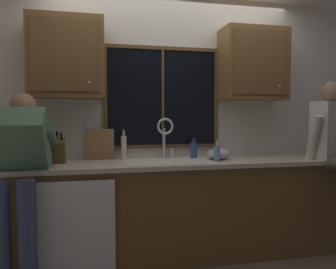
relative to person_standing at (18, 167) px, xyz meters
name	(u,v)px	position (x,y,z in m)	size (l,w,h in m)	color
back_wall	(171,122)	(1.34, 0.66, 0.32)	(5.92, 0.12, 2.55)	silver
window_glass	(162,98)	(1.25, 0.59, 0.57)	(1.10, 0.02, 0.95)	black
window_frame_top	(163,48)	(1.25, 0.58, 1.07)	(1.17, 0.02, 0.04)	brown
window_frame_bottom	(163,146)	(1.25, 0.58, 0.08)	(1.17, 0.02, 0.04)	brown
window_frame_left	(105,97)	(0.68, 0.58, 0.57)	(0.04, 0.02, 0.95)	brown
window_frame_right	(216,98)	(1.81, 0.58, 0.57)	(0.04, 0.02, 0.95)	brown
window_mullion_center	(163,98)	(1.25, 0.58, 0.57)	(0.02, 0.02, 0.95)	brown
lower_cabinet_run	(179,211)	(1.34, 0.31, -0.51)	(3.52, 0.58, 0.88)	brown
countertop	(179,163)	(1.34, 0.29, -0.05)	(3.58, 0.62, 0.04)	beige
dishwasher_front	(77,227)	(0.43, -0.01, -0.49)	(0.60, 0.02, 0.74)	white
upper_cabinet_left	(67,58)	(0.34, 0.43, 0.91)	(0.65, 0.36, 0.72)	brown
upper_cabinet_right	(253,65)	(2.15, 0.43, 0.91)	(0.65, 0.36, 0.72)	brown
sink	(169,171)	(1.25, 0.30, -0.13)	(0.80, 0.46, 0.21)	white
faucet	(166,133)	(1.25, 0.48, 0.22)	(0.18, 0.09, 0.40)	silver
person_standing	(18,167)	(0.00, 0.00, 0.00)	(0.53, 0.70, 1.53)	#384260
knife_block	(58,151)	(0.26, 0.36, 0.08)	(0.12, 0.18, 0.32)	brown
cutting_board	(100,145)	(0.62, 0.52, 0.12)	(0.27, 0.02, 0.30)	#997047
mixing_bowl	(218,154)	(1.74, 0.31, 0.02)	(0.23, 0.23, 0.11)	#B7B7BC
soap_dispenser	(217,153)	(1.68, 0.18, 0.05)	(0.06, 0.07, 0.20)	#668CCC
bottle_green_glass	(194,150)	(1.54, 0.46, 0.05)	(0.07, 0.07, 0.20)	#334C8C
bottle_tall_clear	(124,147)	(0.85, 0.52, 0.09)	(0.05, 0.05, 0.30)	silver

